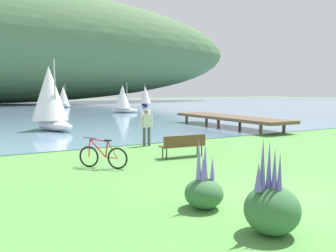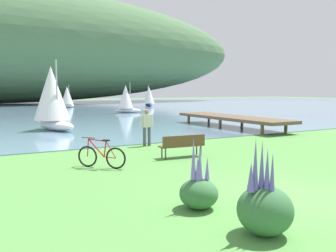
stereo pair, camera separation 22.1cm
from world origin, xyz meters
name	(u,v)px [view 2 (the right image)]	position (x,y,z in m)	size (l,w,h in m)	color
ground_plane	(288,196)	(0.00, 0.00, 0.00)	(200.00, 200.00, 0.00)	#518E42
bay_water	(24,108)	(0.00, 49.30, 0.02)	(180.00, 80.00, 0.04)	#6B8EA8
park_bench_near_camera	(183,144)	(0.35, 5.58, 0.52)	(1.83, 0.60, 0.88)	brown
bicycle_leaning_near_bench	(101,156)	(-2.99, 5.31, 0.40)	(1.27, 1.32, 1.01)	black
person_at_shoreline	(147,125)	(0.39, 8.86, 0.98)	(0.61, 0.25, 1.71)	#4C4C51
echium_bush_beside_closest	(199,191)	(-2.45, 0.31, 0.39)	(0.86, 0.86, 1.59)	#386B3D
echium_bush_mid_cluster	(265,208)	(-2.21, -1.45, 0.49)	(1.01, 1.01, 1.77)	#386B3D
sailboat_nearest_to_shore	(149,96)	(17.56, 43.92, 1.67)	(2.07, 3.05, 3.45)	navy
sailboat_mid_bay	(52,97)	(-2.19, 17.43, 2.13)	(2.88, 3.92, 4.44)	white
sailboat_toward_hillside	(67,97)	(5.67, 46.74, 1.65)	(2.76, 2.70, 3.41)	white
sailboat_far_off	(126,99)	(8.61, 31.41, 1.65)	(3.02, 2.14, 3.41)	white
pier_dock	(231,118)	(9.00, 13.30, 0.69)	(2.40, 10.00, 0.80)	brown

